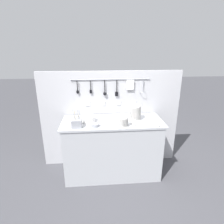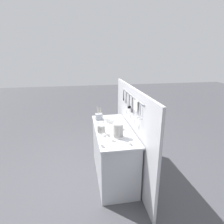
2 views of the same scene
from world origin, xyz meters
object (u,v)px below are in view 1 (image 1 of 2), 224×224
at_px(cup_centre, 145,121).
at_px(cup_beside_plates, 158,125).
at_px(cup_back_left, 110,117).
at_px(bowl_stack_short_front, 124,122).
at_px(plate_stack, 88,119).
at_px(cup_back_right, 134,124).
at_px(steel_mixing_bowl, 95,125).
at_px(cup_edge_near, 117,115).
at_px(cup_front_left, 132,122).
at_px(cup_edge_far, 118,119).
at_px(cutlery_caddy, 77,123).
at_px(cup_front_right, 150,115).
at_px(bowl_stack_back_corner, 135,112).

bearing_deg(cup_centre, cup_beside_plates, -52.84).
distance_m(cup_centre, cup_back_left, 0.53).
distance_m(bowl_stack_short_front, plate_stack, 0.55).
bearing_deg(cup_back_right, steel_mixing_bowl, 179.01).
height_order(cup_edge_near, cup_front_left, same).
height_order(cup_back_right, cup_edge_far, same).
xyz_separation_m(cup_front_left, cup_back_left, (-0.30, 0.23, 0.00)).
distance_m(cup_edge_near, cup_centre, 0.47).
bearing_deg(cup_front_left, cutlery_caddy, -175.81).
relative_size(bowl_stack_short_front, cup_front_right, 3.20).
bearing_deg(cup_edge_near, cup_back_left, -145.68).
bearing_deg(cup_edge_near, bowl_stack_short_front, -82.25).
bearing_deg(bowl_stack_short_front, cup_beside_plates, -5.18).
height_order(steel_mixing_bowl, cup_centre, steel_mixing_bowl).
relative_size(steel_mixing_bowl, cup_back_left, 2.68).
height_order(cup_edge_near, cup_front_right, same).
xyz_separation_m(cup_front_left, cup_front_right, (0.35, 0.27, 0.00)).
distance_m(steel_mixing_bowl, cup_centre, 0.74).
distance_m(cup_edge_near, cup_front_left, 0.36).
relative_size(cup_front_right, cup_edge_far, 1.00).
xyz_separation_m(bowl_stack_short_front, cup_back_right, (0.15, 0.03, -0.05)).
relative_size(cutlery_caddy, cup_back_right, 6.00).
bearing_deg(cup_edge_near, cup_front_left, -58.16).
bearing_deg(cup_edge_far, cup_front_left, -36.49).
bearing_deg(plate_stack, cutlery_caddy, -128.30).
xyz_separation_m(bowl_stack_back_corner, cup_centre, (0.12, -0.10, -0.10)).
height_order(bowl_stack_back_corner, cup_beside_plates, bowl_stack_back_corner).
relative_size(cutlery_caddy, cup_edge_far, 6.00).
bearing_deg(plate_stack, bowl_stack_back_corner, 1.14).
bearing_deg(bowl_stack_back_corner, cutlery_caddy, -166.58).
xyz_separation_m(cutlery_caddy, cup_edge_far, (0.60, 0.20, -0.04)).
relative_size(steel_mixing_bowl, cup_back_right, 2.68).
height_order(cup_front_right, cup_back_left, same).
xyz_separation_m(bowl_stack_back_corner, cup_back_left, (-0.38, 0.08, -0.10)).
height_order(plate_stack, cup_front_right, plate_stack).
xyz_separation_m(plate_stack, cup_back_right, (0.65, -0.20, -0.02)).
distance_m(cup_edge_near, cup_back_right, 0.42).
xyz_separation_m(steel_mixing_bowl, cup_edge_near, (0.34, 0.36, -0.00)).
relative_size(plate_stack, cutlery_caddy, 0.76).
distance_m(plate_stack, cutlery_caddy, 0.24).
bearing_deg(plate_stack, cup_edge_far, 0.53).
bearing_deg(plate_stack, steel_mixing_bowl, -62.24).
bearing_deg(cup_front_right, cup_centre, -123.48).
distance_m(bowl_stack_short_front, cup_edge_near, 0.40).
height_order(bowl_stack_back_corner, cup_front_left, bowl_stack_back_corner).
bearing_deg(cup_beside_plates, cup_edge_near, 140.09).
distance_m(cup_centre, cup_edge_far, 0.40).
bearing_deg(cup_front_left, cup_front_right, 37.76).
distance_m(plate_stack, cup_beside_plates, 1.01).
relative_size(bowl_stack_back_corner, cutlery_caddy, 0.86).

